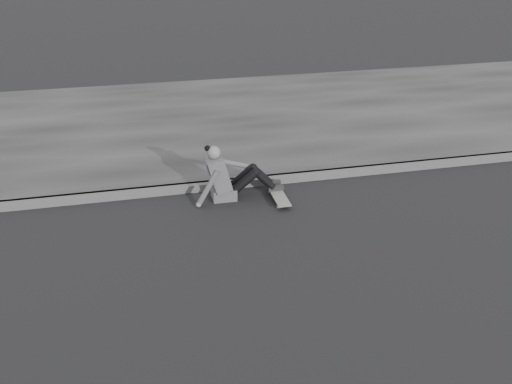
% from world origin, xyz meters
% --- Properties ---
extents(ground, '(80.00, 80.00, 0.00)m').
position_xyz_m(ground, '(0.00, 0.00, 0.00)').
color(ground, black).
rests_on(ground, ground).
extents(curb, '(24.00, 0.16, 0.12)m').
position_xyz_m(curb, '(0.00, 2.58, 0.06)').
color(curb, '#525252').
rests_on(curb, ground).
extents(sidewalk, '(24.00, 6.00, 0.12)m').
position_xyz_m(sidewalk, '(0.00, 5.60, 0.06)').
color(sidewalk, '#333333').
rests_on(sidewalk, ground).
extents(skateboard, '(0.20, 0.78, 0.09)m').
position_xyz_m(skateboard, '(-2.40, 1.98, 0.07)').
color(skateboard, gray).
rests_on(skateboard, ground).
extents(seated_woman, '(1.38, 0.46, 0.88)m').
position_xyz_m(seated_woman, '(-3.13, 2.23, 0.36)').
color(seated_woman, '#515154').
rests_on(seated_woman, ground).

